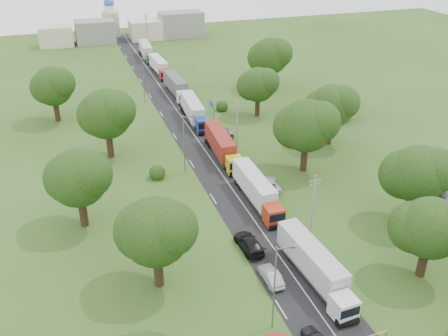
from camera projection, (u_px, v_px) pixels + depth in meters
name	position (u px, v px, depth m)	size (l,w,h in m)	color
ground	(251.00, 216.00, 69.06)	(260.00, 260.00, 0.00)	#354B19
road	(209.00, 156.00, 85.89)	(8.00, 200.00, 0.04)	black
info_sign	(212.00, 107.00, 98.60)	(0.12, 3.10, 4.10)	slate
pole_1	(313.00, 206.00, 62.57)	(1.60, 0.24, 9.00)	gray
pole_2	(237.00, 125.00, 86.13)	(1.60, 0.24, 9.00)	gray
pole_3	(194.00, 78.00, 109.69)	(1.60, 0.24, 9.00)	gray
pole_4	(166.00, 49.00, 133.26)	(1.60, 0.24, 9.00)	gray
pole_5	(146.00, 28.00, 156.82)	(1.60, 0.24, 9.00)	gray
lamp_0	(276.00, 284.00, 48.17)	(2.03, 0.22, 10.00)	slate
lamp_1	(185.00, 142.00, 77.62)	(2.03, 0.22, 10.00)	slate
lamp_2	(144.00, 78.00, 107.07)	(2.03, 0.22, 10.00)	slate
tree_2	(429.00, 227.00, 54.94)	(8.00, 8.00, 10.10)	#382616
tree_3	(418.00, 174.00, 64.77)	(8.80, 8.80, 11.07)	#382616
tree_4	(306.00, 125.00, 77.67)	(9.60, 9.60, 12.05)	#382616
tree_5	(331.00, 106.00, 87.22)	(8.80, 8.80, 11.07)	#382616
tree_6	(258.00, 84.00, 99.83)	(8.00, 8.00, 10.10)	#382616
tree_7	(270.00, 56.00, 114.43)	(9.60, 9.60, 12.05)	#382616
tree_10	(155.00, 231.00, 53.21)	(8.80, 8.80, 11.07)	#382616
tree_11	(78.00, 177.00, 63.86)	(8.80, 8.80, 11.07)	#382616
tree_12	(106.00, 114.00, 82.11)	(9.60, 9.60, 12.05)	#382616
tree_13	(53.00, 86.00, 96.96)	(8.80, 8.80, 11.07)	#382616
house_cream	(335.00, 99.00, 101.10)	(10.08, 10.08, 5.80)	beige
distant_town	(129.00, 29.00, 160.22)	(52.00, 8.00, 8.00)	gray
church	(110.00, 20.00, 164.75)	(5.00, 5.00, 12.30)	beige
truck_0	(315.00, 266.00, 55.99)	(3.22, 14.73, 4.07)	silver
truck_1	(257.00, 190.00, 71.30)	(2.48, 14.42, 4.00)	#B62E14
truck_2	(222.00, 145.00, 84.53)	(3.24, 14.90, 4.12)	gold
truck_3	(194.00, 111.00, 99.03)	(3.30, 15.10, 4.17)	navy
truck_4	(176.00, 86.00, 113.06)	(2.97, 14.79, 4.09)	silver
truck_5	(159.00, 66.00, 127.87)	(2.83, 13.89, 3.84)	#A81F19
truck_6	(146.00, 51.00, 141.31)	(3.15, 14.58, 4.03)	#296D36
car_lane_mid	(271.00, 276.00, 56.60)	(1.55, 4.45, 1.46)	#A3A6AC
car_lane_rear	(249.00, 243.00, 61.99)	(2.34, 5.75, 1.67)	black
car_verge_near	(270.00, 184.00, 75.54)	(2.44, 5.29, 1.47)	silver
car_verge_far	(226.00, 132.00, 93.01)	(1.87, 4.64, 1.58)	#515358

